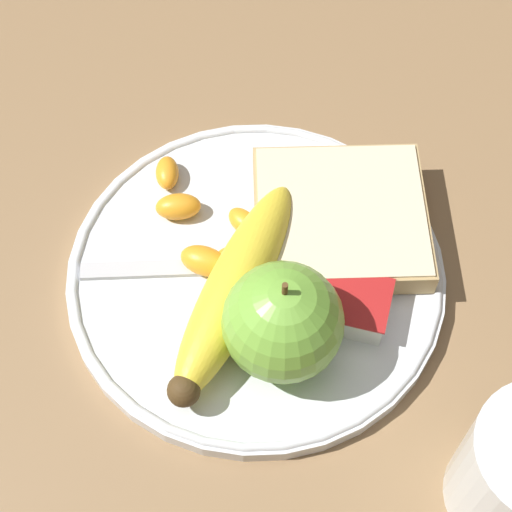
# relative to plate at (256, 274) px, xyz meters

# --- Properties ---
(ground_plane) EXTENTS (3.00, 3.00, 0.00)m
(ground_plane) POSITION_rel_plate_xyz_m (0.00, 0.00, -0.01)
(ground_plane) COLOR olive
(plate) EXTENTS (0.26, 0.26, 0.01)m
(plate) POSITION_rel_plate_xyz_m (0.00, 0.00, 0.00)
(plate) COLOR silver
(plate) RESTS_ON ground_plane
(apple) EXTENTS (0.08, 0.08, 0.09)m
(apple) POSITION_rel_plate_xyz_m (0.03, -0.05, 0.04)
(apple) COLOR #72B23D
(apple) RESTS_ON plate
(banana) EXTENTS (0.06, 0.18, 0.04)m
(banana) POSITION_rel_plate_xyz_m (-0.01, -0.03, 0.02)
(banana) COLOR yellow
(banana) RESTS_ON plate
(bread_slice) EXTENTS (0.15, 0.14, 0.02)m
(bread_slice) POSITION_rel_plate_xyz_m (0.05, 0.05, 0.02)
(bread_slice) COLOR tan
(bread_slice) RESTS_ON plate
(fork) EXTENTS (0.18, 0.07, 0.00)m
(fork) POSITION_rel_plate_xyz_m (-0.01, -0.00, 0.01)
(fork) COLOR silver
(fork) RESTS_ON plate
(jam_packet) EXTENTS (0.05, 0.04, 0.02)m
(jam_packet) POSITION_rel_plate_xyz_m (0.07, -0.02, 0.01)
(jam_packet) COLOR white
(jam_packet) RESTS_ON plate
(orange_segment_0) EXTENTS (0.02, 0.03, 0.02)m
(orange_segment_0) POSITION_rel_plate_xyz_m (-0.08, 0.06, 0.01)
(orange_segment_0) COLOR orange
(orange_segment_0) RESTS_ON plate
(orange_segment_1) EXTENTS (0.04, 0.02, 0.02)m
(orange_segment_1) POSITION_rel_plate_xyz_m (-0.03, -0.01, 0.01)
(orange_segment_1) COLOR orange
(orange_segment_1) RESTS_ON plate
(orange_segment_2) EXTENTS (0.02, 0.03, 0.02)m
(orange_segment_2) POSITION_rel_plate_xyz_m (-0.02, -0.01, 0.01)
(orange_segment_2) COLOR orange
(orange_segment_2) RESTS_ON plate
(orange_segment_3) EXTENTS (0.04, 0.03, 0.02)m
(orange_segment_3) POSITION_rel_plate_xyz_m (-0.07, 0.03, 0.01)
(orange_segment_3) COLOR orange
(orange_segment_3) RESTS_ON plate
(orange_segment_4) EXTENTS (0.03, 0.03, 0.01)m
(orange_segment_4) POSITION_rel_plate_xyz_m (-0.02, 0.03, 0.01)
(orange_segment_4) COLOR orange
(orange_segment_4) RESTS_ON plate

